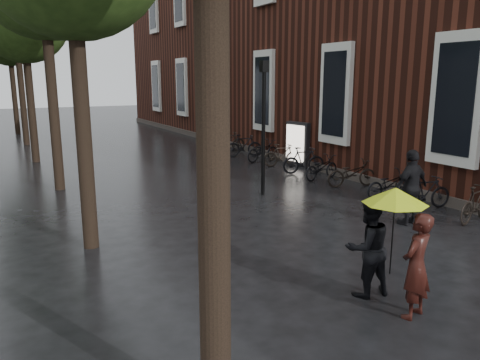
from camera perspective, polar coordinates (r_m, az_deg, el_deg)
brick_building at (r=27.82m, az=7.82°, el=17.20°), size 10.20×33.20×12.00m
person_burgundy at (r=7.57m, az=20.69°, el=-9.77°), size 0.68×0.54×1.64m
person_black at (r=8.06m, az=15.28°, el=-7.94°), size 0.89×0.73×1.67m
lime_umbrella at (r=7.59m, az=18.41°, el=-1.83°), size 1.01×1.01×1.50m
pedestrian_walking at (r=12.23m, az=20.15°, el=-0.85°), size 1.14×0.56×1.88m
parked_bicycles at (r=17.74m, az=8.30°, el=2.15°), size 2.03×13.91×1.04m
ad_lightbox at (r=19.33m, az=7.04°, el=4.34°), size 0.28×1.21×1.82m
lamp_post at (r=14.24m, az=2.89°, el=7.89°), size 0.21×0.21×4.07m
cycle_sign at (r=21.07m, az=-21.93°, el=6.64°), size 0.14×0.50×2.73m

